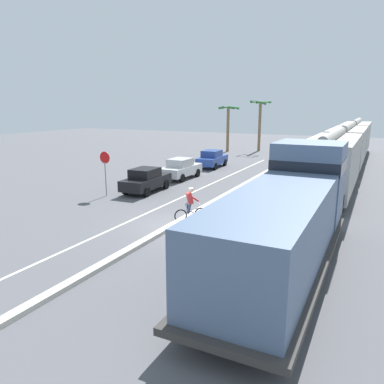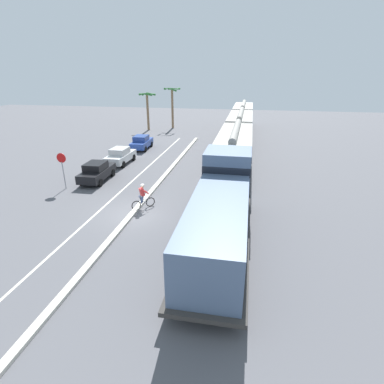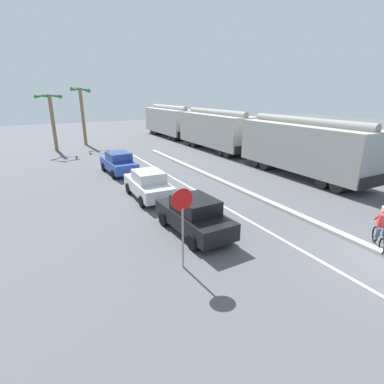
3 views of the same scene
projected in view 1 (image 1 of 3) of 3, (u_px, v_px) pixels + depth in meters
ground_plane at (175, 225)px, 18.30m from camera, size 120.00×120.00×0.00m
median_curb at (222, 197)px, 23.51m from camera, size 0.36×36.00×0.16m
lane_stripe at (188, 195)px, 24.58m from camera, size 0.14×36.00×0.01m
locomotive at (289, 218)px, 13.37m from camera, size 3.10×11.61×4.20m
hopper_car_lead at (331, 164)px, 23.90m from camera, size 2.90×10.60×4.18m
hopper_car_middle at (347, 147)px, 34.00m from camera, size 2.90×10.60×4.18m
hopper_car_trailing at (355, 137)px, 44.10m from camera, size 2.90×10.60×4.18m
parked_car_black at (146, 180)px, 25.25m from camera, size 1.96×4.26×1.62m
parked_car_white at (181, 168)px, 29.84m from camera, size 1.91×4.24×1.62m
parked_car_blue at (212, 159)px, 35.30m from camera, size 1.96×4.26×1.62m
cyclist at (190, 206)px, 18.78m from camera, size 1.28×1.23×1.71m
stop_sign at (105, 165)px, 23.79m from camera, size 0.76×0.08×2.88m
palm_tree_near at (228, 117)px, 46.62m from camera, size 2.67×2.75×5.76m
palm_tree_far at (260, 115)px, 47.27m from camera, size 2.32×2.22×6.51m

